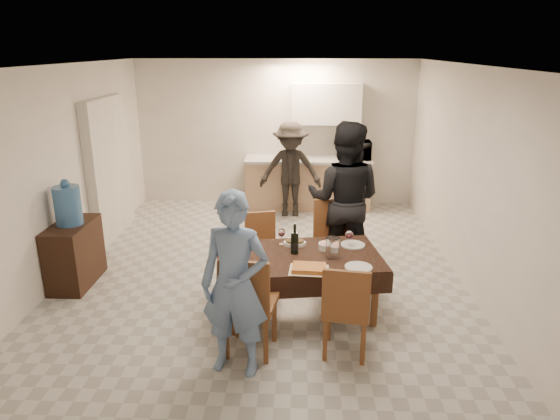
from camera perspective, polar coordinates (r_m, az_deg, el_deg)
The scene contains 33 objects.
floor at distance 6.66m, azimuth -1.85°, elevation -6.70°, with size 5.00×6.00×0.02m, color #B3B3AE.
ceiling at distance 6.04m, azimuth -2.11°, elevation 16.28°, with size 5.00×6.00×0.02m, color white.
wall_back at distance 9.15m, azimuth -0.53°, elevation 8.76°, with size 5.00×0.02×2.60m, color beige.
wall_front at distance 3.40m, azimuth -5.86°, elevation -8.08°, with size 5.00×0.02×2.60m, color beige.
wall_left at distance 6.88m, azimuth -23.28°, elevation 4.10°, with size 0.02×6.00×2.60m, color beige.
wall_right at distance 6.52m, azimuth 20.54°, elevation 3.73°, with size 0.02×6.00×2.60m, color beige.
stub_partition at distance 7.97m, azimuth -18.94°, elevation 4.52°, with size 0.15×1.40×2.10m, color silver.
kitchen_base_cabinet at distance 9.02m, azimuth 3.19°, elevation 2.92°, with size 2.20×0.60×0.86m, color tan.
kitchen_worktop at distance 8.91m, azimuth 3.25°, elevation 5.75°, with size 2.24×0.64×0.05m, color #ADAEA9.
upper_cabinet at distance 8.90m, azimuth 5.32°, elevation 11.99°, with size 1.20×0.34×0.70m, color white.
dining_table at distance 5.37m, azimuth 2.20°, elevation -5.48°, with size 1.87×1.26×0.68m.
chair_near_left at distance 4.64m, azimuth -3.53°, elevation -9.81°, with size 0.53×0.53×0.55m.
chair_near_right at distance 4.67m, azimuth 7.74°, elevation -10.47°, with size 0.49×0.49×0.51m.
chair_far_left at distance 6.05m, azimuth -2.05°, elevation -3.95°, with size 0.47×0.48×0.46m.
chair_far_right at distance 6.00m, azimuth 6.55°, elevation -3.20°, with size 0.57×0.57×0.55m.
console at distance 6.61m, azimuth -22.43°, elevation -4.66°, with size 0.42×0.84×0.78m, color black.
water_jug at distance 6.41m, azimuth -23.09°, elevation 0.48°, with size 0.31×0.31×0.47m, color #3E73B1.
wine_bottle at distance 5.34m, azimuth 1.69°, elevation -3.28°, with size 0.08×0.08×0.34m, color black, non-canonical shape.
water_pitcher at distance 5.28m, azimuth 6.02°, elevation -4.33°, with size 0.14×0.14×0.22m, color white.
savoury_tart at distance 5.00m, azimuth 3.33°, elevation -6.66°, with size 0.39×0.29×0.05m, color #CB853B.
salad_bowl at distance 5.52m, azimuth 5.34°, elevation -4.14°, with size 0.18×0.18×0.07m, color silver.
mushroom_dish at distance 5.61m, azimuth 1.71°, elevation -3.85°, with size 0.22×0.22×0.04m, color silver.
wine_glass_a at distance 5.12m, azimuth -4.00°, elevation -5.19°, with size 0.09×0.09×0.19m, color white, non-canonical shape.
wine_glass_b at distance 5.58m, azimuth 7.90°, elevation -3.28°, with size 0.09×0.09×0.20m, color white, non-canonical shape.
wine_glass_c at distance 5.60m, azimuth 0.18°, elevation -3.04°, with size 0.08×0.08×0.19m, color white, non-canonical shape.
plate_near_left at distance 5.12m, azimuth -4.60°, elevation -6.31°, with size 0.24×0.24×0.01m, color silver.
plate_near_right at distance 5.11m, azimuth 8.96°, elevation -6.48°, with size 0.28×0.28×0.02m, color silver.
plate_far_left at distance 5.66m, azimuth -3.87°, elevation -3.79°, with size 0.25×0.25×0.01m, color silver.
plate_far_right at distance 5.66m, azimuth 8.32°, elevation -3.95°, with size 0.27×0.27×0.02m, color silver.
microwave at distance 8.92m, azimuth 8.45°, elevation 6.81°, with size 0.58×0.39×0.32m, color white.
person_near at distance 4.37m, azimuth -5.18°, elevation -8.56°, with size 0.61×0.40×1.68m, color #6281AD.
person_far at distance 6.26m, azimuth 7.34°, elevation 1.15°, with size 0.95×0.74×1.96m, color black.
person_kitchen at distance 8.49m, azimuth 1.21°, elevation 4.63°, with size 1.05×0.60×1.62m, color black.
Camera 1 is at (0.47, -6.02, 2.80)m, focal length 32.00 mm.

